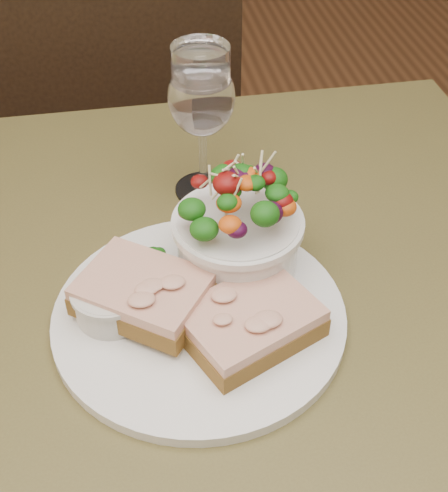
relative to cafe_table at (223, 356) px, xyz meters
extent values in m
cube|color=#4D4321|center=(0.00, 0.00, 0.08)|extent=(0.80, 0.80, 0.04)
cylinder|color=black|center=(0.34, 0.34, -0.29)|extent=(0.05, 0.05, 0.71)
cube|color=black|center=(-0.09, 0.74, -0.20)|extent=(0.45, 0.45, 0.04)
cube|color=black|center=(-0.08, 0.56, 0.03)|extent=(0.42, 0.07, 0.45)
cube|color=black|center=(-0.09, 0.74, -0.42)|extent=(0.38, 0.38, 0.45)
cylinder|color=white|center=(-0.03, -0.03, 0.11)|extent=(0.29, 0.29, 0.01)
cube|color=#523616|center=(0.01, -0.07, 0.12)|extent=(0.15, 0.13, 0.02)
cube|color=#F9F1BD|center=(0.01, -0.07, 0.14)|extent=(0.15, 0.13, 0.01)
cube|color=#523616|center=(-0.08, -0.02, 0.13)|extent=(0.15, 0.14, 0.02)
cube|color=#F9F1BD|center=(-0.08, -0.02, 0.15)|extent=(0.15, 0.14, 0.01)
cylinder|color=beige|center=(-0.11, -0.02, 0.13)|extent=(0.07, 0.07, 0.04)
cylinder|color=brown|center=(-0.11, -0.02, 0.15)|extent=(0.06, 0.06, 0.01)
cylinder|color=white|center=(0.02, 0.03, 0.14)|extent=(0.13, 0.13, 0.06)
ellipsoid|color=#0E3609|center=(0.02, 0.03, 0.20)|extent=(0.11, 0.11, 0.06)
ellipsoid|color=#0E3609|center=(-0.08, 0.05, 0.12)|extent=(0.04, 0.04, 0.01)
sphere|color=maroon|center=(-0.09, 0.04, 0.12)|extent=(0.02, 0.02, 0.02)
cylinder|color=white|center=(0.01, 0.18, 0.10)|extent=(0.07, 0.07, 0.00)
cylinder|color=white|center=(0.01, 0.18, 0.15)|extent=(0.01, 0.01, 0.09)
ellipsoid|color=white|center=(0.01, 0.18, 0.23)|extent=(0.08, 0.08, 0.09)
camera|label=1|loc=(-0.09, -0.49, 0.61)|focal=50.00mm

